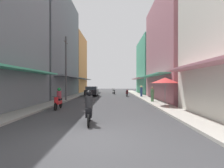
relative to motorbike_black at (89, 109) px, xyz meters
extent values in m
plane|color=#38383A|center=(0.32, 12.82, -0.70)|extent=(84.13, 84.13, 0.00)
cube|color=gray|center=(-4.54, 12.82, -0.64)|extent=(1.55, 46.24, 0.12)
cube|color=#ADA89E|center=(5.18, 12.82, -0.64)|extent=(1.55, 46.24, 0.12)
cube|color=#4CB28C|center=(-4.82, 2.93, 2.10)|extent=(1.10, 11.22, 0.12)
cube|color=slate|center=(-8.32, 16.55, 6.61)|extent=(6.00, 13.67, 14.64)
cube|color=slate|center=(-4.82, 16.55, 2.10)|extent=(1.10, 12.30, 0.12)
cube|color=#D88C4C|center=(-8.32, 28.49, 5.32)|extent=(6.00, 9.50, 12.06)
cube|color=slate|center=(-4.82, 28.49, 2.10)|extent=(1.10, 8.55, 0.12)
cube|color=#B7727F|center=(5.45, 0.80, 2.10)|extent=(1.10, 7.38, 0.12)
cube|color=#B7727F|center=(8.95, 11.67, 5.14)|extent=(6.00, 11.64, 11.70)
cube|color=#4CB28C|center=(5.45, 11.67, 2.10)|extent=(1.10, 10.48, 0.12)
cube|color=#4CB28C|center=(8.95, 23.56, 4.23)|extent=(6.00, 10.16, 9.86)
cube|color=#B7727F|center=(5.45, 23.56, 2.10)|extent=(1.10, 9.14, 0.12)
cylinder|color=black|center=(-0.06, 0.65, -0.42)|extent=(0.13, 0.57, 0.56)
cylinder|color=black|center=(0.06, -0.59, -0.42)|extent=(0.13, 0.57, 0.56)
cube|color=black|center=(0.00, -0.02, -0.20)|extent=(0.37, 1.02, 0.24)
cube|color=black|center=(0.02, -0.22, 0.00)|extent=(0.33, 0.58, 0.14)
cylinder|color=black|center=(-0.05, 0.53, 0.00)|extent=(0.28, 0.28, 0.45)
cylinder|color=black|center=(-0.05, 0.53, 0.25)|extent=(0.55, 0.08, 0.03)
cylinder|color=#262628|center=(0.02, -0.17, 0.35)|extent=(0.34, 0.34, 0.55)
sphere|color=black|center=(0.02, -0.17, 0.75)|extent=(0.26, 0.26, 0.26)
cylinder|color=black|center=(1.01, 22.99, -0.42)|extent=(0.19, 0.56, 0.56)
cylinder|color=black|center=(1.25, 21.77, -0.42)|extent=(0.19, 0.56, 0.56)
cube|color=silver|center=(1.14, 22.33, -0.20)|extent=(0.47, 1.04, 0.24)
cube|color=black|center=(1.18, 22.13, 0.00)|extent=(0.38, 0.60, 0.14)
cylinder|color=silver|center=(1.03, 22.87, 0.00)|extent=(0.28, 0.28, 0.45)
cylinder|color=black|center=(1.03, 22.87, 0.25)|extent=(0.55, 0.14, 0.03)
cylinder|color=black|center=(-2.90, 3.91, -0.42)|extent=(0.09, 0.56, 0.56)
cylinder|color=black|center=(-2.93, 5.16, -0.42)|extent=(0.09, 0.56, 0.56)
cube|color=red|center=(-2.92, 4.59, -0.20)|extent=(0.30, 1.01, 0.24)
cube|color=black|center=(-2.92, 4.79, 0.00)|extent=(0.29, 0.57, 0.14)
cylinder|color=red|center=(-2.90, 4.04, 0.00)|extent=(0.28, 0.28, 0.45)
cylinder|color=black|center=(-2.90, 4.04, 0.25)|extent=(0.55, 0.04, 0.03)
cylinder|color=#99333F|center=(-2.92, 4.74, 0.35)|extent=(0.34, 0.34, 0.55)
sphere|color=#197233|center=(-2.92, 4.74, 0.75)|extent=(0.26, 0.26, 0.26)
cylinder|color=black|center=(3.17, 17.81, -0.42)|extent=(0.16, 0.57, 0.56)
cylinder|color=black|center=(3.00, 16.57, -0.42)|extent=(0.16, 0.57, 0.56)
cube|color=maroon|center=(3.08, 17.14, -0.20)|extent=(0.42, 1.03, 0.24)
cube|color=black|center=(3.05, 16.94, 0.00)|extent=(0.35, 0.59, 0.14)
cylinder|color=maroon|center=(3.15, 17.68, 0.00)|extent=(0.28, 0.28, 0.45)
cylinder|color=black|center=(3.15, 17.68, 0.25)|extent=(0.55, 0.11, 0.03)
cube|color=black|center=(-2.18, 17.91, -0.10)|extent=(1.82, 4.13, 0.70)
cube|color=#333D47|center=(-2.18, 17.76, 0.45)|extent=(1.63, 2.12, 0.60)
cylinder|color=black|center=(-2.95, 19.15, -0.38)|extent=(0.19, 0.64, 0.64)
cylinder|color=black|center=(-1.45, 19.17, -0.38)|extent=(0.19, 0.64, 0.64)
cylinder|color=black|center=(-2.91, 16.65, -0.38)|extent=(0.19, 0.64, 0.64)
cylinder|color=black|center=(-1.41, 16.68, -0.38)|extent=(0.19, 0.64, 0.64)
cylinder|color=#598C59|center=(4.95, 8.96, -0.34)|extent=(0.28, 0.28, 0.72)
cylinder|color=#598C59|center=(4.95, 8.96, 0.32)|extent=(0.34, 0.34, 0.61)
sphere|color=tan|center=(4.95, 8.96, 0.76)|extent=(0.22, 0.22, 0.22)
cylinder|color=#334C8C|center=(4.90, 15.41, -0.35)|extent=(0.28, 0.28, 0.72)
cylinder|color=#334C8C|center=(4.90, 15.41, 0.31)|extent=(0.34, 0.34, 0.60)
sphere|color=tan|center=(4.90, 15.41, 0.76)|extent=(0.22, 0.22, 0.22)
cone|color=#D1B77A|center=(4.90, 15.41, 0.86)|extent=(0.44, 0.44, 0.16)
cylinder|color=#99999E|center=(5.28, 5.86, 0.39)|extent=(0.05, 0.05, 2.19)
cone|color=#BF3333|center=(5.28, 5.86, 1.44)|extent=(2.26, 2.26, 0.45)
cylinder|color=#4C4C4F|center=(-4.01, 10.46, 2.76)|extent=(0.20, 0.20, 6.93)
cylinder|color=#3F382D|center=(-4.01, 10.46, 5.63)|extent=(0.08, 1.20, 0.08)
camera|label=1|loc=(1.16, -7.98, 1.18)|focal=27.54mm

